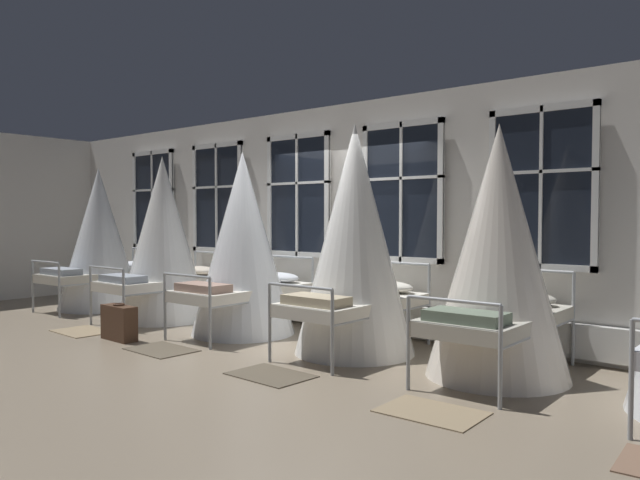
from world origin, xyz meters
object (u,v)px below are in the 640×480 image
(cot_first, at_px, (99,241))
(suitcase_dark, at_px, (119,323))
(cot_fourth, at_px, (355,242))
(cot_third, at_px, (243,246))
(cot_second, at_px, (163,241))
(cot_fifth, at_px, (498,255))

(cot_first, bearing_deg, suitcase_dark, -116.59)
(cot_first, height_order, cot_fourth, cot_fourth)
(cot_third, xyz_separation_m, suitcase_dark, (-0.88, -1.32, -0.95))
(suitcase_dark, bearing_deg, cot_fourth, 27.98)
(cot_second, bearing_deg, cot_fifth, -88.55)
(cot_second, height_order, suitcase_dark, cot_second)
(cot_fifth, xyz_separation_m, suitcase_dark, (-4.41, -1.36, -0.97))
(cot_first, distance_m, cot_second, 1.80)
(cot_second, distance_m, cot_fifth, 5.27)
(cot_second, bearing_deg, suitcase_dark, -146.00)
(cot_fifth, bearing_deg, cot_first, 90.48)
(cot_fifth, bearing_deg, suitcase_dark, 107.14)
(cot_fourth, bearing_deg, cot_third, 90.68)
(cot_third, height_order, cot_fourth, cot_fourth)
(cot_fourth, bearing_deg, cot_fifth, -88.25)
(cot_third, height_order, suitcase_dark, cot_third)
(cot_fourth, relative_size, cot_fifth, 1.07)
(cot_third, bearing_deg, cot_second, 90.19)
(cot_fourth, bearing_deg, suitcase_dark, 116.35)
(suitcase_dark, bearing_deg, cot_first, 155.86)
(cot_first, bearing_deg, cot_third, -90.18)
(cot_first, bearing_deg, cot_fourth, -90.16)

